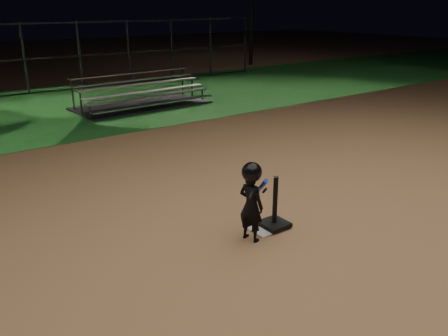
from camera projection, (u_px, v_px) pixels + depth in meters
ground at (264, 228)px, 6.69m from camera, size 80.00×80.00×0.00m
grass_strip at (55, 109)px, 14.29m from camera, size 60.00×8.00×0.01m
home_plate at (264, 228)px, 6.69m from camera, size 0.45×0.45×0.02m
batting_tee at (274, 217)px, 6.67m from camera, size 0.38×0.38×0.77m
child_batter at (251, 200)px, 6.18m from camera, size 0.44×0.61×1.14m
bleacher_right at (142, 100)px, 14.56m from camera, size 4.28×2.28×1.02m
backstop_fence at (24, 59)px, 16.15m from camera, size 20.08×0.08×2.50m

